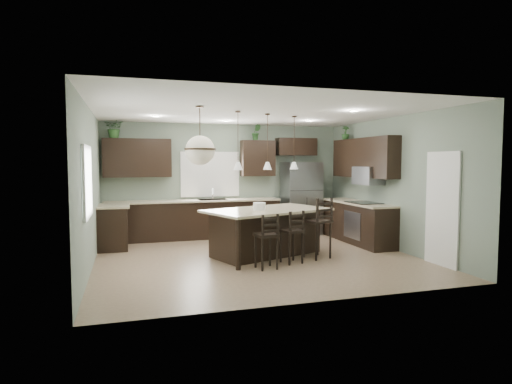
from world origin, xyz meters
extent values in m
plane|color=#9E8466|center=(0.00, 0.00, 0.00)|extent=(6.00, 6.00, 0.00)
cube|color=white|center=(2.98, -1.55, 1.02)|extent=(0.04, 0.82, 2.04)
cube|color=white|center=(-0.40, 2.73, 1.55)|extent=(1.35, 0.02, 1.00)
cube|color=white|center=(-2.98, -0.80, 1.55)|extent=(0.02, 1.10, 1.00)
cube|color=black|center=(-2.70, 1.70, 0.45)|extent=(0.60, 0.90, 0.90)
cube|color=#C2B893|center=(-2.68, 1.70, 0.92)|extent=(0.66, 0.96, 0.04)
cube|color=black|center=(-0.85, 2.45, 0.45)|extent=(4.20, 0.60, 0.90)
cube|color=#C2B893|center=(-0.85, 2.43, 0.92)|extent=(4.20, 0.66, 0.04)
cube|color=gray|center=(-0.40, 2.43, 0.94)|extent=(0.70, 0.45, 0.01)
cylinder|color=silver|center=(-0.40, 2.40, 1.08)|extent=(0.02, 0.02, 0.28)
cube|color=black|center=(-2.15, 2.58, 1.95)|extent=(1.55, 0.34, 0.90)
cube|color=black|center=(0.80, 2.58, 1.95)|extent=(0.85, 0.34, 0.90)
cube|color=black|center=(1.85, 2.58, 2.25)|extent=(1.05, 0.34, 0.45)
cube|color=black|center=(2.70, 0.87, 0.45)|extent=(0.60, 2.35, 0.90)
cube|color=#C2B893|center=(2.68, 0.87, 0.92)|extent=(0.66, 2.35, 0.04)
cube|color=black|center=(2.68, 0.60, 0.94)|extent=(0.58, 0.75, 0.02)
cube|color=gray|center=(2.40, 0.60, 0.45)|extent=(0.01, 0.72, 0.60)
cube|color=black|center=(2.83, 0.87, 1.95)|extent=(0.34, 2.35, 0.90)
cube|color=gray|center=(2.78, 0.60, 1.55)|extent=(0.40, 0.75, 0.40)
cube|color=gray|center=(1.88, 2.30, 0.93)|extent=(0.90, 0.74, 1.85)
cube|color=black|center=(0.26, 0.14, 0.46)|extent=(2.71, 2.10, 0.92)
cylinder|color=white|center=(0.07, 0.07, 0.99)|extent=(0.24, 0.24, 0.14)
cube|color=black|center=(-0.10, -0.88, 0.49)|extent=(0.40, 0.40, 0.97)
cube|color=black|center=(0.47, -0.61, 0.49)|extent=(0.44, 0.44, 0.98)
cube|color=black|center=(1.10, -0.37, 0.59)|extent=(0.55, 0.55, 1.18)
imported|color=#295123|center=(-2.64, 2.55, 2.64)|extent=(0.49, 0.45, 0.47)
imported|color=#285424|center=(0.75, 2.55, 2.60)|extent=(0.25, 0.22, 0.41)
imported|color=#2A5424|center=(2.80, 1.70, 2.57)|extent=(0.24, 0.24, 0.34)
plane|color=slate|center=(0.00, 2.75, 1.40)|extent=(6.00, 0.00, 6.00)
plane|color=slate|center=(0.00, -2.75, 1.40)|extent=(6.00, 0.00, 6.00)
plane|color=slate|center=(-3.00, 0.00, 1.40)|extent=(0.00, 5.50, 5.50)
plane|color=slate|center=(3.00, 0.00, 1.40)|extent=(0.00, 5.50, 5.50)
plane|color=white|center=(0.00, 0.00, 2.80)|extent=(6.00, 6.00, 0.00)
camera|label=1|loc=(-2.37, -7.83, 1.85)|focal=30.00mm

